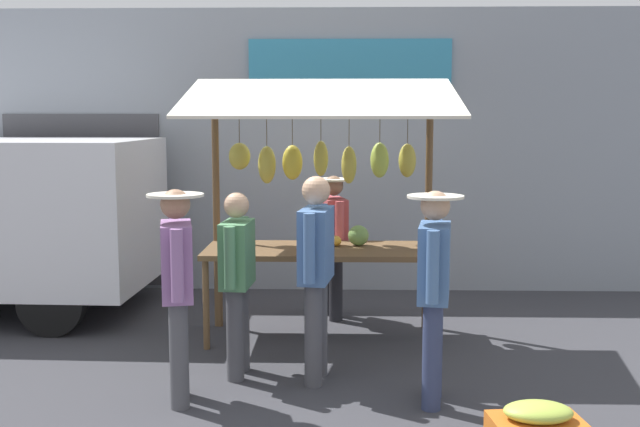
{
  "coord_description": "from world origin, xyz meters",
  "views": [
    {
      "loc": [
        -0.19,
        7.23,
        2.14
      ],
      "look_at": [
        0.0,
        0.3,
        1.25
      ],
      "focal_mm": 43.25,
      "sensor_mm": 36.0,
      "label": 1
    }
  ],
  "objects_px": {
    "shopper_in_grey_tee": "(237,272)",
    "shopper_with_shopping_bag": "(177,279)",
    "vendor_with_sunhat": "(333,236)",
    "shopper_with_ponytail": "(316,263)",
    "market_stall": "(321,177)",
    "shopper_in_striped_shirt": "(434,280)"
  },
  "relations": [
    {
      "from": "vendor_with_sunhat",
      "to": "shopper_in_striped_shirt",
      "type": "relative_size",
      "value": 0.95
    },
    {
      "from": "market_stall",
      "to": "shopper_in_grey_tee",
      "type": "xyz_separation_m",
      "value": [
        0.65,
        1.16,
        -0.69
      ]
    },
    {
      "from": "vendor_with_sunhat",
      "to": "shopper_with_shopping_bag",
      "type": "relative_size",
      "value": 0.94
    },
    {
      "from": "market_stall",
      "to": "shopper_with_shopping_bag",
      "type": "relative_size",
      "value": 1.56
    },
    {
      "from": "vendor_with_sunhat",
      "to": "shopper_with_shopping_bag",
      "type": "xyz_separation_m",
      "value": [
        1.13,
        2.45,
        0.06
      ]
    },
    {
      "from": "shopper_in_striped_shirt",
      "to": "market_stall",
      "type": "bearing_deg",
      "value": 35.51
    },
    {
      "from": "shopper_in_striped_shirt",
      "to": "shopper_with_shopping_bag",
      "type": "xyz_separation_m",
      "value": [
        1.89,
        0.03,
        0.01
      ]
    },
    {
      "from": "market_stall",
      "to": "shopper_in_grey_tee",
      "type": "relative_size",
      "value": 1.64
    },
    {
      "from": "shopper_in_striped_shirt",
      "to": "shopper_with_shopping_bag",
      "type": "bearing_deg",
      "value": 99.79
    },
    {
      "from": "market_stall",
      "to": "vendor_with_sunhat",
      "type": "relative_size",
      "value": 1.65
    },
    {
      "from": "market_stall",
      "to": "shopper_in_striped_shirt",
      "type": "bearing_deg",
      "value": 116.59
    },
    {
      "from": "vendor_with_sunhat",
      "to": "shopper_with_ponytail",
      "type": "distance_m",
      "value": 1.95
    },
    {
      "from": "market_stall",
      "to": "shopper_with_ponytail",
      "type": "xyz_separation_m",
      "value": [
        0.01,
        1.27,
        -0.59
      ]
    },
    {
      "from": "shopper_in_grey_tee",
      "to": "shopper_with_shopping_bag",
      "type": "bearing_deg",
      "value": 153.01
    },
    {
      "from": "market_stall",
      "to": "vendor_with_sunhat",
      "type": "distance_m",
      "value": 0.97
    },
    {
      "from": "vendor_with_sunhat",
      "to": "shopper_with_shopping_bag",
      "type": "bearing_deg",
      "value": -37.76
    },
    {
      "from": "shopper_in_grey_tee",
      "to": "shopper_with_ponytail",
      "type": "distance_m",
      "value": 0.66
    },
    {
      "from": "vendor_with_sunhat",
      "to": "shopper_with_ponytail",
      "type": "bearing_deg",
      "value": -16.53
    },
    {
      "from": "vendor_with_sunhat",
      "to": "shopper_in_grey_tee",
      "type": "distance_m",
      "value": 1.99
    },
    {
      "from": "vendor_with_sunhat",
      "to": "shopper_in_striped_shirt",
      "type": "xyz_separation_m",
      "value": [
        -0.76,
        2.42,
        0.06
      ]
    },
    {
      "from": "vendor_with_sunhat",
      "to": "shopper_with_ponytail",
      "type": "height_order",
      "value": "shopper_with_ponytail"
    },
    {
      "from": "shopper_with_ponytail",
      "to": "shopper_in_striped_shirt",
      "type": "bearing_deg",
      "value": -110.47
    }
  ]
}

